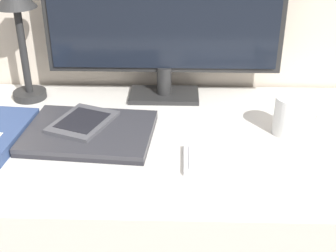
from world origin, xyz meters
The scene contains 6 objects.
monitor centered at (-0.06, 0.47, 1.02)m, with size 0.63×0.11×0.49m.
keyboard centered at (0.14, 0.13, 0.76)m, with size 0.31×0.11×0.01m.
laptop centered at (-0.23, 0.23, 0.77)m, with size 0.31×0.25×0.02m.
ereader centered at (-0.25, 0.26, 0.78)m, with size 0.17×0.19×0.01m.
desk_lamp centered at (-0.44, 0.45, 0.98)m, with size 0.11×0.11×0.31m.
coffee_mug centered at (0.25, 0.27, 0.80)m, with size 0.11×0.07×0.09m.
Camera 1 is at (-0.02, -0.73, 1.31)m, focal length 50.00 mm.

